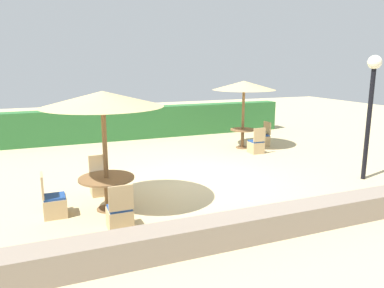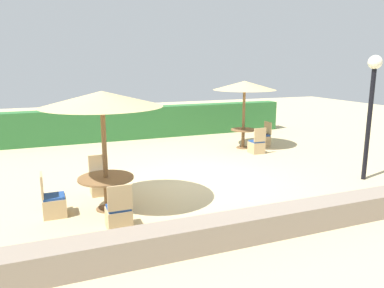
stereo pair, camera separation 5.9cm
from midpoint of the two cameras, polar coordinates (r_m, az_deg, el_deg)
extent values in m
plane|color=#C6B284|center=(10.16, 1.43, -5.64)|extent=(40.00, 40.00, 0.00)
cube|color=#2D6B33|center=(15.94, -7.66, 3.26)|extent=(13.00, 0.70, 1.32)
cube|color=gray|center=(7.23, 12.56, -11.52)|extent=(10.00, 0.56, 0.49)
cylinder|color=black|center=(11.03, 25.46, 2.61)|extent=(0.12, 0.12, 3.00)
sphere|color=silver|center=(10.91, 26.27, 11.12)|extent=(0.36, 0.36, 0.36)
cylinder|color=brown|center=(8.09, -12.96, -1.49)|extent=(0.10, 0.10, 2.48)
cone|color=tan|center=(7.91, -13.37, 6.72)|extent=(2.51, 2.51, 0.32)
cylinder|color=brown|center=(8.46, -12.56, -9.58)|extent=(0.48, 0.48, 0.03)
cylinder|color=brown|center=(8.35, -12.67, -7.48)|extent=(0.12, 0.12, 0.69)
cylinder|color=brown|center=(8.23, -12.79, -5.09)|extent=(1.18, 1.18, 0.04)
cube|color=tan|center=(9.38, -13.60, -6.24)|extent=(0.46, 0.46, 0.40)
cube|color=navy|center=(9.31, -13.67, -4.93)|extent=(0.42, 0.42, 0.05)
cube|color=tan|center=(9.44, -13.94, -3.03)|extent=(0.46, 0.04, 0.48)
cube|color=tan|center=(7.44, -10.86, -11.09)|extent=(0.46, 0.46, 0.40)
cube|color=navy|center=(7.35, -10.93, -9.48)|extent=(0.42, 0.42, 0.05)
cube|color=tan|center=(7.07, -10.69, -8.09)|extent=(0.46, 0.04, 0.48)
cube|color=tan|center=(8.36, -20.01, -8.96)|extent=(0.46, 0.46, 0.40)
cube|color=navy|center=(8.29, -20.13, -7.51)|extent=(0.42, 0.42, 0.05)
cube|color=tan|center=(8.21, -21.73, -5.88)|extent=(0.04, 0.46, 0.48)
cylinder|color=brown|center=(13.94, 8.00, 4.23)|extent=(0.10, 0.10, 2.40)
cone|color=tan|center=(13.83, 8.14, 8.83)|extent=(2.30, 2.30, 0.32)
cylinder|color=brown|center=(14.16, 7.86, -0.54)|extent=(0.48, 0.48, 0.03)
cylinder|color=brown|center=(14.09, 7.89, 0.74)|extent=(0.12, 0.12, 0.67)
cylinder|color=brown|center=(14.02, 7.94, 2.17)|extent=(0.91, 0.91, 0.04)
cube|color=tan|center=(13.39, 9.90, -0.53)|extent=(0.46, 0.46, 0.40)
cube|color=navy|center=(13.34, 9.93, 0.41)|extent=(0.42, 0.42, 0.05)
cube|color=tan|center=(13.11, 10.46, 1.37)|extent=(0.46, 0.04, 0.48)
cube|color=tan|center=(14.55, 10.82, 0.45)|extent=(0.46, 0.46, 0.40)
cube|color=navy|center=(14.51, 10.86, 1.32)|extent=(0.42, 0.42, 0.05)
cube|color=tan|center=(14.57, 11.60, 2.40)|extent=(0.04, 0.46, 0.48)
camera|label=1|loc=(0.03, -89.84, 0.04)|focal=35.00mm
camera|label=2|loc=(0.03, 90.16, -0.04)|focal=35.00mm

